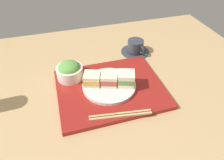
# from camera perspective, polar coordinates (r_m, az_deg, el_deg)

# --- Properties ---
(ground_plane) EXTENTS (1.40, 1.00, 0.03)m
(ground_plane) POSITION_cam_1_polar(r_m,az_deg,el_deg) (0.88, -0.09, -0.25)
(ground_plane) COLOR tan
(serving_tray) EXTENTS (0.41, 0.33, 0.02)m
(serving_tray) POSITION_cam_1_polar(r_m,az_deg,el_deg) (0.81, -0.48, -2.37)
(serving_tray) COLOR maroon
(serving_tray) RESTS_ON ground_plane
(sandwich_plate) EXTENTS (0.21, 0.21, 0.01)m
(sandwich_plate) POSITION_cam_1_polar(r_m,az_deg,el_deg) (0.80, -0.80, -1.46)
(sandwich_plate) COLOR silver
(sandwich_plate) RESTS_ON serving_tray
(sandwich_near) EXTENTS (0.08, 0.08, 0.05)m
(sandwich_near) POSITION_cam_1_polar(r_m,az_deg,el_deg) (0.79, -5.57, 0.31)
(sandwich_near) COLOR beige
(sandwich_near) RESTS_ON sandwich_plate
(sandwich_middle) EXTENTS (0.08, 0.08, 0.05)m
(sandwich_middle) POSITION_cam_1_polar(r_m,az_deg,el_deg) (0.78, -0.82, 0.23)
(sandwich_middle) COLOR beige
(sandwich_middle) RESTS_ON sandwich_plate
(sandwich_far) EXTENTS (0.08, 0.07, 0.06)m
(sandwich_far) POSITION_cam_1_polar(r_m,az_deg,el_deg) (0.78, 3.97, 0.35)
(sandwich_far) COLOR #EFE5C1
(sandwich_far) RESTS_ON sandwich_plate
(salad_bowl) EXTENTS (0.11, 0.11, 0.07)m
(salad_bowl) POSITION_cam_1_polar(r_m,az_deg,el_deg) (0.85, -11.76, 2.60)
(salad_bowl) COLOR silver
(salad_bowl) RESTS_ON serving_tray
(chopsticks_pair) EXTENTS (0.22, 0.05, 0.01)m
(chopsticks_pair) POSITION_cam_1_polar(r_m,az_deg,el_deg) (0.70, 2.43, -9.73)
(chopsticks_pair) COLOR tan
(chopsticks_pair) RESTS_ON serving_tray
(coffee_cup) EXTENTS (0.14, 0.14, 0.06)m
(coffee_cup) POSITION_cam_1_polar(r_m,az_deg,el_deg) (1.03, 6.60, 9.06)
(coffee_cup) COLOR #333842
(coffee_cup) RESTS_ON ground_plane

